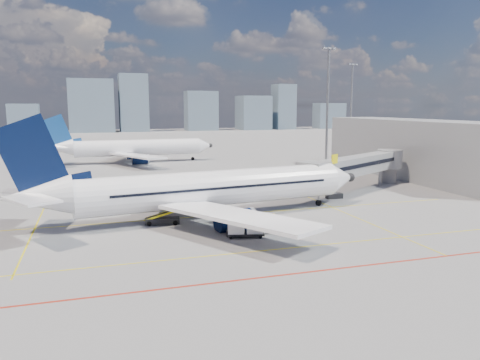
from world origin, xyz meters
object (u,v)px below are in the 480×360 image
Objects in this scene: main_aircraft at (202,190)px; belt_loader at (164,219)px; cargo_dolly at (245,226)px; ramp_worker at (274,224)px; baggage_tug at (262,225)px; second_aircraft at (131,148)px.

main_aircraft is 5.38m from belt_loader.
cargo_dolly is 0.75× the size of belt_loader.
ramp_worker is (9.82, -6.96, 0.47)m from belt_loader.
baggage_tug is at bearing -69.63° from main_aircraft.
main_aircraft is at bearing 40.30° from ramp_worker.
baggage_tug is at bearing -85.02° from second_aircraft.
ramp_worker is at bearing -84.03° from second_aircraft.
belt_loader reaches higher than baggage_tug.
belt_loader is at bearing 147.76° from cargo_dolly.
main_aircraft is at bearing 119.52° from cargo_dolly.
main_aircraft is at bearing 105.39° from baggage_tug.
main_aircraft is at bearing -88.38° from second_aircraft.
second_aircraft reaches higher than belt_loader.
second_aircraft is at bearing 99.08° from belt_loader.
belt_loader is at bearing -170.44° from main_aircraft.
main_aircraft is at bearing 27.35° from belt_loader.
belt_loader is (-8.66, 6.56, -0.27)m from baggage_tug.
belt_loader is 12.04m from ramp_worker.
main_aircraft is 1.13× the size of second_aircraft.
cargo_dolly is (5.58, -63.43, -2.14)m from second_aircraft.
ramp_worker is at bearing -64.77° from main_aircraft.
ramp_worker is (8.63, -63.21, -2.22)m from second_aircraft.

